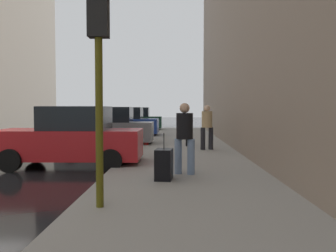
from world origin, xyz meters
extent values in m
cube|color=gray|center=(6.00, 0.00, 0.07)|extent=(4.00, 40.00, 0.15)
cube|color=#B2191E|center=(2.60, 0.52, 0.69)|extent=(4.21, 1.85, 0.84)
cube|color=black|center=(2.80, 0.52, 1.44)|extent=(1.89, 1.57, 0.70)
cylinder|color=black|center=(1.23, 1.44, 0.32)|extent=(0.64, 0.22, 0.64)
cylinder|color=black|center=(1.24, -0.40, 0.32)|extent=(0.64, 0.22, 0.64)
cylinder|color=black|center=(3.96, 1.45, 0.32)|extent=(0.64, 0.22, 0.64)
cylinder|color=black|center=(3.97, -0.39, 0.32)|extent=(0.64, 0.22, 0.64)
cube|color=slate|center=(2.60, 6.41, 0.69)|extent=(4.20, 1.84, 0.84)
cube|color=black|center=(2.80, 6.41, 1.44)|extent=(1.89, 1.57, 0.70)
cylinder|color=black|center=(1.23, 7.33, 0.32)|extent=(0.64, 0.22, 0.64)
cylinder|color=black|center=(1.24, 5.49, 0.32)|extent=(0.64, 0.22, 0.64)
cylinder|color=black|center=(3.96, 7.34, 0.32)|extent=(0.64, 0.22, 0.64)
cylinder|color=black|center=(3.97, 5.50, 0.32)|extent=(0.64, 0.22, 0.64)
cube|color=navy|center=(2.60, 11.64, 0.69)|extent=(4.24, 1.92, 0.84)
cube|color=black|center=(2.80, 11.64, 1.44)|extent=(1.92, 1.60, 0.70)
cylinder|color=black|center=(1.25, 12.59, 0.32)|extent=(0.64, 0.23, 0.64)
cylinder|color=black|center=(1.22, 10.75, 0.32)|extent=(0.64, 0.23, 0.64)
cylinder|color=black|center=(3.98, 12.53, 0.32)|extent=(0.64, 0.23, 0.64)
cylinder|color=black|center=(3.95, 10.69, 0.32)|extent=(0.64, 0.23, 0.64)
cube|color=#193828|center=(2.60, 17.56, 0.69)|extent=(4.23, 1.91, 0.84)
cube|color=black|center=(2.80, 17.57, 1.44)|extent=(1.91, 1.59, 0.70)
cylinder|color=black|center=(1.22, 18.46, 0.32)|extent=(0.64, 0.23, 0.64)
cylinder|color=black|center=(1.25, 16.62, 0.32)|extent=(0.64, 0.23, 0.64)
cylinder|color=black|center=(3.95, 18.50, 0.32)|extent=(0.64, 0.23, 0.64)
cylinder|color=black|center=(3.98, 16.66, 0.32)|extent=(0.64, 0.23, 0.64)
cylinder|color=red|center=(4.45, 5.75, 0.43)|extent=(0.22, 0.22, 0.55)
sphere|color=red|center=(4.45, 5.75, 0.76)|extent=(0.20, 0.20, 0.20)
cylinder|color=red|center=(4.29, 5.75, 0.45)|extent=(0.10, 0.09, 0.09)
cylinder|color=red|center=(4.61, 5.75, 0.45)|extent=(0.10, 0.09, 0.09)
cylinder|color=#514C0F|center=(4.50, -4.44, 1.95)|extent=(0.12, 0.12, 3.60)
cube|color=black|center=(4.50, -4.44, 3.30)|extent=(0.32, 0.24, 0.90)
sphere|color=yellow|center=(4.50, -4.31, 3.30)|extent=(0.14, 0.14, 0.14)
sphere|color=green|center=(4.50, -4.31, 3.02)|extent=(0.14, 0.14, 0.14)
cylinder|color=#728CB2|center=(5.78, -1.37, 0.57)|extent=(0.22, 0.22, 0.85)
cylinder|color=#728CB2|center=(6.09, -1.46, 0.57)|extent=(0.22, 0.22, 0.85)
cylinder|color=black|center=(5.94, -1.41, 1.31)|extent=(0.50, 0.50, 0.62)
sphere|color=tan|center=(5.94, -1.41, 1.74)|extent=(0.24, 0.24, 0.24)
cylinder|color=black|center=(6.77, 3.87, 0.57)|extent=(0.22, 0.22, 0.85)
cylinder|color=black|center=(7.08, 3.94, 0.57)|extent=(0.22, 0.22, 0.85)
cylinder|color=tan|center=(6.93, 3.91, 1.31)|extent=(0.48, 0.48, 0.62)
sphere|color=beige|center=(6.93, 3.91, 1.74)|extent=(0.24, 0.24, 0.24)
cube|color=black|center=(5.46, -2.11, 0.49)|extent=(0.41, 0.59, 0.68)
cylinder|color=#333333|center=(5.46, -2.11, 1.01)|extent=(0.02, 0.02, 0.36)
cube|color=black|center=(6.32, 5.35, 0.29)|extent=(0.32, 0.44, 0.28)
camera|label=1|loc=(5.71, -10.36, 1.74)|focal=40.00mm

